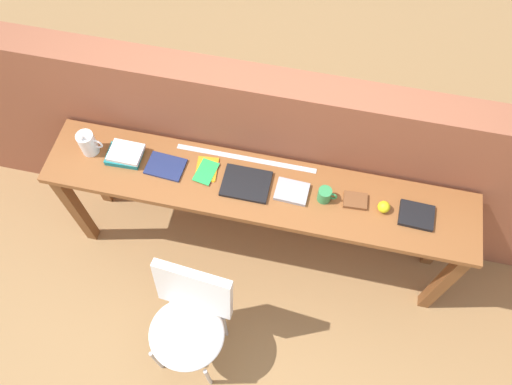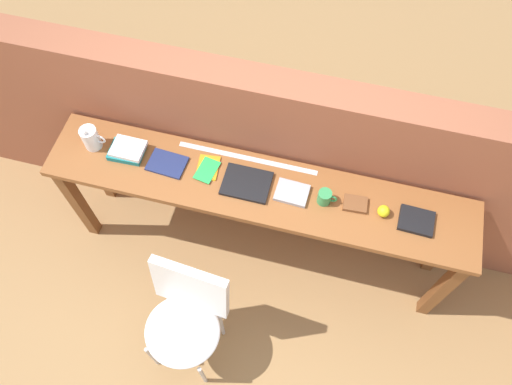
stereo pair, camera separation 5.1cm
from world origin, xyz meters
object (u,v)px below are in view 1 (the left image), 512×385
(pamphlet_pile_colourful, at_px, (206,170))
(leather_journal_brown, at_px, (355,201))
(book_stack_leftmost, at_px, (125,154))
(mug, at_px, (325,195))
(book_open_centre, at_px, (246,184))
(chair_white_moulded, at_px, (189,319))
(magazine_cycling, at_px, (166,166))
(book_repair_rightmost, at_px, (416,215))
(pitcher_white, at_px, (88,143))
(sports_ball_small, at_px, (384,207))

(pamphlet_pile_colourful, height_order, leather_journal_brown, leather_journal_brown)
(book_stack_leftmost, height_order, leather_journal_brown, book_stack_leftmost)
(mug, bearing_deg, book_open_centre, -179.65)
(chair_white_moulded, xyz_separation_m, magazine_cycling, (-0.31, 0.74, 0.36))
(book_repair_rightmost, bearing_deg, leather_journal_brown, 178.42)
(chair_white_moulded, bearing_deg, pitcher_white, 135.46)
(pitcher_white, distance_m, mug, 1.39)
(leather_journal_brown, xyz_separation_m, book_repair_rightmost, (0.34, -0.02, 0.00))
(pamphlet_pile_colourful, relative_size, sports_ball_small, 2.90)
(magazine_cycling, xyz_separation_m, mug, (0.93, -0.01, 0.04))
(magazine_cycling, distance_m, sports_ball_small, 1.26)
(magazine_cycling, xyz_separation_m, book_open_centre, (0.48, -0.02, 0.00))
(pitcher_white, distance_m, pamphlet_pile_colourful, 0.70)
(pitcher_white, height_order, pamphlet_pile_colourful, pitcher_white)
(magazine_cycling, bearing_deg, leather_journal_brown, 4.17)
(leather_journal_brown, relative_size, book_repair_rightmost, 0.69)
(chair_white_moulded, xyz_separation_m, book_open_centre, (0.17, 0.73, 0.36))
(book_open_centre, xyz_separation_m, mug, (0.45, 0.00, 0.03))
(book_stack_leftmost, relative_size, leather_journal_brown, 1.62)
(pamphlet_pile_colourful, bearing_deg, sports_ball_small, -2.10)
(pitcher_white, bearing_deg, chair_white_moulded, -44.54)
(book_stack_leftmost, bearing_deg, book_open_centre, -2.53)
(leather_journal_brown, bearing_deg, pitcher_white, 175.99)
(pamphlet_pile_colourful, relative_size, mug, 1.79)
(book_stack_leftmost, relative_size, pamphlet_pile_colourful, 1.07)
(pitcher_white, relative_size, book_open_centre, 0.68)
(mug, bearing_deg, chair_white_moulded, -130.27)
(pamphlet_pile_colourful, xyz_separation_m, mug, (0.69, -0.04, 0.04))
(book_stack_leftmost, relative_size, magazine_cycling, 0.97)
(pamphlet_pile_colourful, height_order, mug, mug)
(chair_white_moulded, bearing_deg, book_stack_leftmost, 126.33)
(pitcher_white, relative_size, book_repair_rightmost, 0.98)
(book_open_centre, relative_size, leather_journal_brown, 2.08)
(chair_white_moulded, relative_size, pitcher_white, 4.85)
(leather_journal_brown, bearing_deg, book_open_centre, 178.40)
(book_stack_leftmost, distance_m, book_open_centre, 0.73)
(book_stack_leftmost, bearing_deg, leather_journal_brown, -0.45)
(magazine_cycling, bearing_deg, sports_ball_small, 3.27)
(mug, xyz_separation_m, sports_ball_small, (0.33, 0.00, -0.01))
(sports_ball_small, bearing_deg, book_stack_leftmost, 178.88)
(magazine_cycling, xyz_separation_m, pamphlet_pile_colourful, (0.24, 0.03, -0.00))
(chair_white_moulded, distance_m, leather_journal_brown, 1.15)
(chair_white_moulded, height_order, pitcher_white, pitcher_white)
(pamphlet_pile_colourful, distance_m, mug, 0.69)
(magazine_cycling, relative_size, leather_journal_brown, 1.67)
(pamphlet_pile_colourful, relative_size, book_open_centre, 0.73)
(sports_ball_small, height_order, book_repair_rightmost, sports_ball_small)
(magazine_cycling, height_order, book_open_centre, book_open_centre)
(book_open_centre, relative_size, sports_ball_small, 3.99)
(book_repair_rightmost, bearing_deg, magazine_cycling, -178.58)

